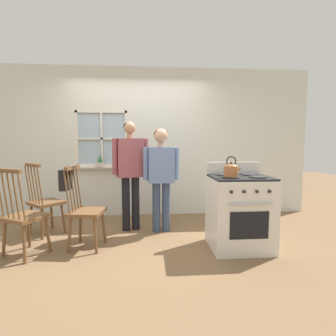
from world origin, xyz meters
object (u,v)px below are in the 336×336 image
at_px(chair_near_wall, 45,203).
at_px(chair_center_cluster, 24,217).
at_px(chair_by_window, 85,211).
at_px(stove, 240,212).
at_px(kettle, 231,170).
at_px(potted_plant, 100,163).
at_px(person_elderly_left, 130,166).
at_px(handbag, 66,179).
at_px(person_teen_center, 161,170).

xyz_separation_m(chair_near_wall, chair_center_cluster, (0.04, -0.76, 0.00)).
distance_m(chair_by_window, chair_near_wall, 0.90).
height_order(chair_center_cluster, stove, stove).
distance_m(chair_by_window, chair_center_cluster, 0.69).
height_order(chair_center_cluster, kettle, kettle).
bearing_deg(chair_by_window, stove, -87.36).
bearing_deg(potted_plant, person_elderly_left, -52.78).
bearing_deg(chair_near_wall, person_elderly_left, -133.42).
bearing_deg(potted_plant, chair_center_cluster, -110.46).
bearing_deg(kettle, potted_plant, 137.01).
distance_m(person_elderly_left, kettle, 1.57).
relative_size(person_elderly_left, stove, 1.53).
bearing_deg(handbag, chair_by_window, -7.51).
distance_m(stove, potted_plant, 2.62).
bearing_deg(stove, handbag, 174.86).
bearing_deg(chair_center_cluster, chair_by_window, -134.50).
bearing_deg(chair_by_window, person_teen_center, -54.19).
bearing_deg(kettle, stove, 38.34).
distance_m(chair_by_window, handbag, 0.48).
distance_m(chair_center_cluster, handbag, 0.64).
xyz_separation_m(chair_center_cluster, person_teen_center, (1.66, 0.74, 0.48)).
bearing_deg(chair_center_cluster, potted_plant, -81.82).
height_order(person_elderly_left, potted_plant, person_elderly_left).
bearing_deg(person_elderly_left, handbag, -157.51).
distance_m(person_elderly_left, handbag, 0.99).
bearing_deg(stove, kettle, -141.66).
relative_size(chair_center_cluster, potted_plant, 4.64).
bearing_deg(chair_by_window, chair_near_wall, 59.32).
relative_size(person_teen_center, kettle, 6.29).
bearing_deg(potted_plant, stove, -38.32).
relative_size(chair_near_wall, person_teen_center, 0.68).
bearing_deg(person_elderly_left, chair_center_cluster, -160.98).
bearing_deg(handbag, potted_plant, 82.83).
bearing_deg(chair_center_cluster, person_teen_center, -127.38).
xyz_separation_m(person_elderly_left, person_teen_center, (0.46, -0.11, -0.04)).
xyz_separation_m(kettle, handbag, (-2.03, 0.33, -0.14)).
distance_m(chair_center_cluster, person_elderly_left, 1.56).
bearing_deg(stove, chair_center_cluster, -179.26).
distance_m(stove, handbag, 2.24).
relative_size(kettle, handbag, 0.80).
relative_size(chair_near_wall, chair_center_cluster, 1.00).
bearing_deg(chair_center_cluster, kettle, -153.63).
distance_m(chair_near_wall, handbag, 0.82).
height_order(chair_by_window, stove, stove).
bearing_deg(chair_near_wall, person_teen_center, -138.09).
height_order(chair_by_window, person_teen_center, person_teen_center).
height_order(chair_near_wall, person_teen_center, person_teen_center).
bearing_deg(potted_plant, chair_near_wall, -126.76).
bearing_deg(kettle, person_elderly_left, 143.11).
xyz_separation_m(chair_near_wall, kettle, (2.50, -0.85, 0.55)).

